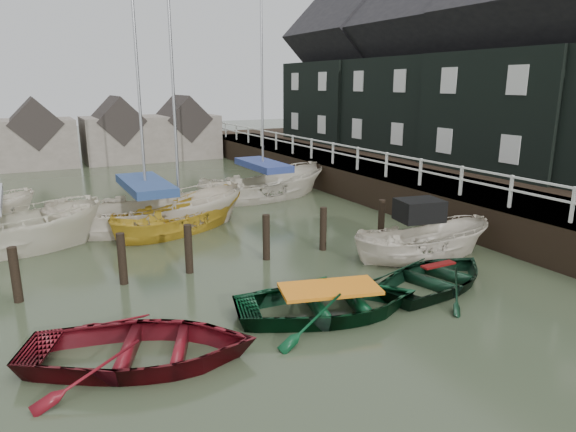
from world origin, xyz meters
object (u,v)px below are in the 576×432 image
rowboat_red (143,362)px  sailboat_c (181,228)px  rowboat_green (329,315)px  sailboat_b (148,227)px  rowboat_dkgreen (437,287)px  motorboat (421,256)px  sailboat_d (263,196)px

rowboat_red → sailboat_c: size_ratio=0.40×
rowboat_green → sailboat_b: size_ratio=0.34×
rowboat_green → sailboat_c: size_ratio=0.39×
rowboat_dkgreen → sailboat_c: 9.63m
sailboat_b → motorboat: bearing=-129.4°
rowboat_red → sailboat_d: 14.76m
motorboat → sailboat_c: 8.66m
motorboat → sailboat_c: bearing=50.1°
rowboat_green → sailboat_b: (-2.01, 9.31, 0.06)m
sailboat_c → sailboat_d: 6.02m
motorboat → sailboat_d: size_ratio=0.42×
rowboat_red → rowboat_green: size_ratio=1.01×
sailboat_d → rowboat_dkgreen: bearing=169.9°
rowboat_red → rowboat_dkgreen: rowboat_red is taller
sailboat_c → rowboat_green: bearing=162.8°
sailboat_c → rowboat_red: bearing=135.8°
rowboat_red → motorboat: motorboat is taller
rowboat_red → sailboat_c: (3.31, 8.81, 0.02)m
motorboat → sailboat_d: bearing=13.7°
sailboat_c → motorboat: bearing=-163.8°
rowboat_dkgreen → sailboat_d: bearing=-17.6°
rowboat_red → motorboat: 9.11m
rowboat_green → sailboat_c: sailboat_c is taller
sailboat_d → sailboat_b: bearing=107.8°
rowboat_dkgreen → rowboat_green: bearing=77.2°
rowboat_red → motorboat: bearing=-53.5°
rowboat_red → rowboat_green: 4.28m
rowboat_dkgreen → sailboat_b: sailboat_b is taller
sailboat_b → sailboat_d: (5.99, 2.81, -0.00)m
motorboat → sailboat_b: sailboat_b is taller
rowboat_red → sailboat_b: size_ratio=0.35×
rowboat_dkgreen → sailboat_b: (-5.41, 9.19, 0.06)m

